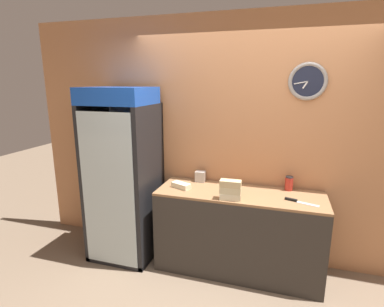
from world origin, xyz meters
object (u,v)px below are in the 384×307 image
sandwich_stack_bottom (230,196)px  condiment_jar (289,183)px  sandwich_stack_top (230,184)px  sandwich_stack_middle (230,190)px  beverage_cooler (125,166)px  chefs_knife (297,201)px  sandwich_flat_left (181,185)px  napkin_dispenser (200,176)px

sandwich_stack_bottom → condiment_jar: condiment_jar is taller
sandwich_stack_top → sandwich_stack_middle: bearing=0.0°
beverage_cooler → sandwich_stack_bottom: size_ratio=9.13×
sandwich_stack_bottom → sandwich_stack_top: 0.13m
sandwich_stack_top → beverage_cooler: bearing=170.5°
condiment_jar → sandwich_stack_top: bearing=-141.2°
sandwich_stack_middle → chefs_knife: size_ratio=0.67×
sandwich_stack_middle → sandwich_flat_left: size_ratio=0.92×
sandwich_stack_bottom → sandwich_flat_left: (-0.56, 0.16, -0.00)m
sandwich_stack_bottom → sandwich_stack_top: sandwich_stack_top is taller
sandwich_stack_middle → condiment_jar: condiment_jar is taller
sandwich_stack_middle → beverage_cooler: bearing=170.5°
sandwich_stack_middle → chefs_knife: bearing=11.5°
sandwich_flat_left → chefs_knife: 1.18m
sandwich_stack_middle → condiment_jar: (0.54, 0.44, -0.02)m
beverage_cooler → chefs_knife: 1.87m
beverage_cooler → chefs_knife: bearing=-2.6°
sandwich_stack_bottom → napkin_dispenser: bearing=134.1°
beverage_cooler → sandwich_flat_left: 0.70m
sandwich_flat_left → chefs_knife: (1.18, -0.04, -0.02)m
sandwich_stack_bottom → condiment_jar: (0.54, 0.44, 0.04)m
napkin_dispenser → sandwich_stack_top: bearing=-45.9°
beverage_cooler → condiment_jar: size_ratio=12.88×
beverage_cooler → sandwich_stack_middle: size_ratio=9.29×
sandwich_flat_left → chefs_knife: size_ratio=0.73×
beverage_cooler → sandwich_flat_left: beverage_cooler is taller
sandwich_stack_top → sandwich_flat_left: 0.60m
sandwich_stack_bottom → sandwich_flat_left: size_ratio=0.93×
beverage_cooler → condiment_jar: bearing=7.3°
chefs_knife → napkin_dispenser: (-1.04, 0.31, 0.05)m
sandwich_stack_bottom → sandwich_flat_left: bearing=163.8°
napkin_dispenser → beverage_cooler: bearing=-164.9°
beverage_cooler → sandwich_stack_bottom: bearing=-9.5°
beverage_cooler → sandwich_flat_left: bearing=-3.8°
sandwich_flat_left → beverage_cooler: bearing=176.2°
beverage_cooler → napkin_dispenser: bearing=15.1°
sandwich_stack_bottom → condiment_jar: bearing=38.8°
sandwich_stack_top → sandwich_flat_left: bearing=163.8°
chefs_knife → condiment_jar: condiment_jar is taller
sandwich_stack_top → sandwich_flat_left: sandwich_stack_top is taller
sandwich_stack_bottom → sandwich_stack_middle: bearing=0.0°
sandwich_stack_top → sandwich_flat_left: (-0.56, 0.16, -0.13)m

